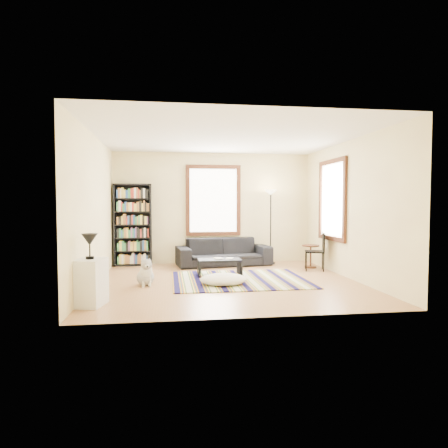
{
  "coord_description": "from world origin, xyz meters",
  "views": [
    {
      "loc": [
        -1.14,
        -7.64,
        1.53
      ],
      "look_at": [
        0.0,
        0.5,
        1.1
      ],
      "focal_mm": 32.0,
      "sensor_mm": 36.0,
      "label": 1
    }
  ],
  "objects": [
    {
      "name": "folding_chair",
      "position": [
        2.15,
        1.0,
        0.43
      ],
      "size": [
        0.52,
        0.51,
        0.86
      ],
      "primitive_type": "cube",
      "rotation": [
        0.0,
        0.0,
        -0.3
      ],
      "color": "black",
      "rests_on": "floor"
    },
    {
      "name": "rug",
      "position": [
        0.26,
        0.1,
        0.01
      ],
      "size": [
        2.66,
        2.13,
        0.02
      ],
      "primitive_type": "cube",
      "color": "#0F0C3C",
      "rests_on": "floor"
    },
    {
      "name": "wall_back",
      "position": [
        0.0,
        2.55,
        1.4
      ],
      "size": [
        5.0,
        0.1,
        2.8
      ],
      "primitive_type": "cube",
      "color": "#F9EDA7",
      "rests_on": "floor"
    },
    {
      "name": "window_back",
      "position": [
        0.0,
        2.47,
        1.6
      ],
      "size": [
        1.2,
        0.06,
        1.6
      ],
      "primitive_type": "cube",
      "color": "white",
      "rests_on": "wall_back"
    },
    {
      "name": "side_table",
      "position": [
        2.2,
        1.38,
        0.27
      ],
      "size": [
        0.49,
        0.49,
        0.54
      ],
      "primitive_type": "cylinder",
      "rotation": [
        0.0,
        0.0,
        0.25
      ],
      "color": "#492012",
      "rests_on": "floor"
    },
    {
      "name": "coffee_table",
      "position": [
        -0.08,
        0.6,
        0.18
      ],
      "size": [
        1.02,
        0.79,
        0.36
      ],
      "primitive_type": "cube",
      "rotation": [
        0.0,
        0.0,
        -0.37
      ],
      "color": "black",
      "rests_on": "floor"
    },
    {
      "name": "wall_front",
      "position": [
        0.0,
        -2.55,
        1.4
      ],
      "size": [
        5.0,
        0.1,
        2.8
      ],
      "primitive_type": "cube",
      "color": "#F9EDA7",
      "rests_on": "floor"
    },
    {
      "name": "book_b",
      "position": [
        0.07,
        0.65,
        0.37
      ],
      "size": [
        0.2,
        0.23,
        0.01
      ],
      "primitive_type": "imported",
      "rotation": [
        0.0,
        0.0,
        -0.39
      ],
      "color": "beige",
      "rests_on": "coffee_table"
    },
    {
      "name": "floor_cushion",
      "position": [
        -0.13,
        -0.34,
        0.11
      ],
      "size": [
        0.89,
        0.68,
        0.22
      ],
      "primitive_type": "ellipsoid",
      "rotation": [
        0.0,
        0.0,
        0.03
      ],
      "color": "white",
      "rests_on": "floor"
    },
    {
      "name": "bookshelf",
      "position": [
        -2.0,
        2.32,
        1.0
      ],
      "size": [
        0.9,
        0.3,
        2.0
      ],
      "primitive_type": "cube",
      "color": "black",
      "rests_on": "floor"
    },
    {
      "name": "floor_lamp",
      "position": [
        1.42,
        2.15,
        0.93
      ],
      "size": [
        0.4,
        0.4,
        1.86
      ],
      "primitive_type": null,
      "rotation": [
        0.0,
        0.0,
        -0.42
      ],
      "color": "black",
      "rests_on": "floor"
    },
    {
      "name": "floor",
      "position": [
        0.0,
        0.0,
        -0.05
      ],
      "size": [
        5.0,
        5.0,
        0.1
      ],
      "primitive_type": "cube",
      "color": "#A2704A",
      "rests_on": "ground"
    },
    {
      "name": "table_lamp",
      "position": [
        -2.3,
        -1.53,
        0.89
      ],
      "size": [
        0.31,
        0.31,
        0.38
      ],
      "primitive_type": null,
      "rotation": [
        0.0,
        0.0,
        -0.36
      ],
      "color": "black",
      "rests_on": "white_cabinet"
    },
    {
      "name": "ceiling",
      "position": [
        0.0,
        0.0,
        2.85
      ],
      "size": [
        5.0,
        5.0,
        0.1
      ],
      "primitive_type": "cube",
      "color": "white",
      "rests_on": "floor"
    },
    {
      "name": "window_right",
      "position": [
        2.47,
        0.8,
        1.6
      ],
      "size": [
        0.06,
        1.2,
        1.6
      ],
      "primitive_type": "cube",
      "color": "white",
      "rests_on": "wall_right"
    },
    {
      "name": "wall_right",
      "position": [
        2.55,
        0.0,
        1.4
      ],
      "size": [
        0.1,
        5.0,
        2.8
      ],
      "primitive_type": "cube",
      "color": "#F9EDA7",
      "rests_on": "floor"
    },
    {
      "name": "book_a",
      "position": [
        -0.18,
        0.6,
        0.37
      ],
      "size": [
        0.24,
        0.2,
        0.02
      ],
      "primitive_type": "imported",
      "rotation": [
        0.0,
        0.0,
        0.17
      ],
      "color": "beige",
      "rests_on": "coffee_table"
    },
    {
      "name": "wall_left",
      "position": [
        -2.55,
        0.0,
        1.4
      ],
      "size": [
        0.1,
        5.0,
        2.8
      ],
      "primitive_type": "cube",
      "color": "#F9EDA7",
      "rests_on": "floor"
    },
    {
      "name": "dog",
      "position": [
        -1.57,
        -0.16,
        0.26
      ],
      "size": [
        0.45,
        0.57,
        0.51
      ],
      "primitive_type": null,
      "rotation": [
        0.0,
        0.0,
        0.18
      ],
      "color": "silver",
      "rests_on": "floor"
    },
    {
      "name": "sofa",
      "position": [
        0.21,
        2.05,
        0.33
      ],
      "size": [
        1.17,
        2.38,
        0.67
      ],
      "primitive_type": "imported",
      "rotation": [
        0.0,
        0.0,
        0.13
      ],
      "color": "black",
      "rests_on": "floor"
    },
    {
      "name": "white_cabinet",
      "position": [
        -2.3,
        -1.53,
        0.35
      ],
      "size": [
        0.48,
        0.57,
        0.7
      ],
      "primitive_type": "cube",
      "rotation": [
        0.0,
        0.0,
        -0.23
      ],
      "color": "white",
      "rests_on": "floor"
    }
  ]
}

